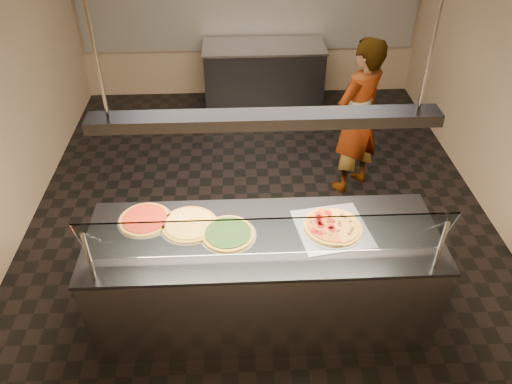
{
  "coord_description": "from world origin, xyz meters",
  "views": [
    {
      "loc": [
        -0.25,
        -4.29,
        3.53
      ],
      "look_at": [
        -0.09,
        -0.98,
        1.02
      ],
      "focal_mm": 35.0,
      "sensor_mm": 36.0,
      "label": 1
    }
  ],
  "objects_px": {
    "serving_counter": "(263,277)",
    "pizza_spatula": "(184,223)",
    "half_pizza_sausage": "(346,226)",
    "half_pizza_pepperoni": "(319,226)",
    "pizza_spinach": "(228,233)",
    "prep_table": "(264,76)",
    "worker": "(358,118)",
    "perforated_tray": "(332,228)",
    "heat_lamp_housing": "(265,119)",
    "pizza_cheese": "(189,224)",
    "sneeze_guard": "(267,238)",
    "pizza_tomato": "(145,219)"
  },
  "relations": [
    {
      "from": "half_pizza_pepperoni",
      "to": "pizza_spinach",
      "type": "relative_size",
      "value": 1.09
    },
    {
      "from": "pizza_cheese",
      "to": "heat_lamp_housing",
      "type": "xyz_separation_m",
      "value": [
        0.58,
        -0.15,
        1.01
      ]
    },
    {
      "from": "pizza_spatula",
      "to": "serving_counter",
      "type": "bearing_deg",
      "value": -13.04
    },
    {
      "from": "half_pizza_pepperoni",
      "to": "heat_lamp_housing",
      "type": "bearing_deg",
      "value": -172.2
    },
    {
      "from": "perforated_tray",
      "to": "half_pizza_sausage",
      "type": "distance_m",
      "value": 0.11
    },
    {
      "from": "pizza_spinach",
      "to": "worker",
      "type": "bearing_deg",
      "value": 52.89
    },
    {
      "from": "half_pizza_sausage",
      "to": "worker",
      "type": "distance_m",
      "value": 1.89
    },
    {
      "from": "heat_lamp_housing",
      "to": "perforated_tray",
      "type": "bearing_deg",
      "value": 6.21
    },
    {
      "from": "pizza_spatula",
      "to": "prep_table",
      "type": "bearing_deg",
      "value": 77.3
    },
    {
      "from": "half_pizza_pepperoni",
      "to": "half_pizza_sausage",
      "type": "xyz_separation_m",
      "value": [
        0.22,
        -0.0,
        -0.01
      ]
    },
    {
      "from": "serving_counter",
      "to": "half_pizza_sausage",
      "type": "bearing_deg",
      "value": 5.17
    },
    {
      "from": "prep_table",
      "to": "worker",
      "type": "distance_m",
      "value": 2.31
    },
    {
      "from": "perforated_tray",
      "to": "heat_lamp_housing",
      "type": "bearing_deg",
      "value": -173.79
    },
    {
      "from": "worker",
      "to": "heat_lamp_housing",
      "type": "height_order",
      "value": "heat_lamp_housing"
    },
    {
      "from": "half_pizza_sausage",
      "to": "serving_counter",
      "type": "bearing_deg",
      "value": -174.83
    },
    {
      "from": "half_pizza_pepperoni",
      "to": "pizza_tomato",
      "type": "xyz_separation_m",
      "value": [
        -1.38,
        0.17,
        -0.02
      ]
    },
    {
      "from": "pizza_spinach",
      "to": "worker",
      "type": "relative_size",
      "value": 0.25
    },
    {
      "from": "serving_counter",
      "to": "pizza_spinach",
      "type": "distance_m",
      "value": 0.55
    },
    {
      "from": "perforated_tray",
      "to": "pizza_spatula",
      "type": "distance_m",
      "value": 1.17
    },
    {
      "from": "perforated_tray",
      "to": "pizza_cheese",
      "type": "bearing_deg",
      "value": 175.38
    },
    {
      "from": "half_pizza_pepperoni",
      "to": "half_pizza_sausage",
      "type": "bearing_deg",
      "value": -0.15
    },
    {
      "from": "pizza_tomato",
      "to": "worker",
      "type": "xyz_separation_m",
      "value": [
        2.08,
        1.66,
        -0.05
      ]
    },
    {
      "from": "serving_counter",
      "to": "perforated_tray",
      "type": "xyz_separation_m",
      "value": [
        0.55,
        0.06,
        0.47
      ]
    },
    {
      "from": "half_pizza_sausage",
      "to": "sneeze_guard",
      "type": "bearing_deg",
      "value": -148.46
    },
    {
      "from": "pizza_cheese",
      "to": "sneeze_guard",
      "type": "bearing_deg",
      "value": -40.34
    },
    {
      "from": "half_pizza_pepperoni",
      "to": "pizza_spatula",
      "type": "relative_size",
      "value": 2.04
    },
    {
      "from": "serving_counter",
      "to": "pizza_spatula",
      "type": "bearing_deg",
      "value": 166.96
    },
    {
      "from": "serving_counter",
      "to": "half_pizza_pepperoni",
      "type": "relative_size",
      "value": 5.74
    },
    {
      "from": "pizza_cheese",
      "to": "heat_lamp_housing",
      "type": "distance_m",
      "value": 1.17
    },
    {
      "from": "pizza_spinach",
      "to": "half_pizza_sausage",
      "type": "bearing_deg",
      "value": 2.13
    },
    {
      "from": "half_pizza_pepperoni",
      "to": "worker",
      "type": "xyz_separation_m",
      "value": [
        0.7,
        1.83,
        -0.07
      ]
    },
    {
      "from": "sneeze_guard",
      "to": "half_pizza_pepperoni",
      "type": "height_order",
      "value": "sneeze_guard"
    },
    {
      "from": "worker",
      "to": "serving_counter",
      "type": "bearing_deg",
      "value": 20.75
    },
    {
      "from": "worker",
      "to": "heat_lamp_housing",
      "type": "relative_size",
      "value": 0.78
    },
    {
      "from": "pizza_spinach",
      "to": "heat_lamp_housing",
      "type": "xyz_separation_m",
      "value": [
        0.27,
        -0.02,
        1.0
      ]
    },
    {
      "from": "sneeze_guard",
      "to": "half_pizza_pepperoni",
      "type": "relative_size",
      "value": 5.23
    },
    {
      "from": "half_pizza_sausage",
      "to": "half_pizza_pepperoni",
      "type": "bearing_deg",
      "value": 179.85
    },
    {
      "from": "perforated_tray",
      "to": "heat_lamp_housing",
      "type": "xyz_separation_m",
      "value": [
        -0.55,
        -0.06,
        1.01
      ]
    },
    {
      "from": "perforated_tray",
      "to": "pizza_spatula",
      "type": "bearing_deg",
      "value": 175.84
    },
    {
      "from": "half_pizza_pepperoni",
      "to": "pizza_cheese",
      "type": "distance_m",
      "value": 1.02
    },
    {
      "from": "pizza_cheese",
      "to": "pizza_spatula",
      "type": "xyz_separation_m",
      "value": [
        -0.04,
        -0.01,
        0.01
      ]
    },
    {
      "from": "serving_counter",
      "to": "pizza_spatula",
      "type": "xyz_separation_m",
      "value": [
        -0.62,
        0.14,
        0.49
      ]
    },
    {
      "from": "serving_counter",
      "to": "half_pizza_pepperoni",
      "type": "height_order",
      "value": "half_pizza_pepperoni"
    },
    {
      "from": "half_pizza_pepperoni",
      "to": "pizza_spinach",
      "type": "xyz_separation_m",
      "value": [
        -0.71,
        -0.04,
        -0.02
      ]
    },
    {
      "from": "heat_lamp_housing",
      "to": "pizza_cheese",
      "type": "bearing_deg",
      "value": 165.49
    },
    {
      "from": "half_pizza_sausage",
      "to": "pizza_spatula",
      "type": "distance_m",
      "value": 1.28
    },
    {
      "from": "half_pizza_sausage",
      "to": "pizza_tomato",
      "type": "height_order",
      "value": "half_pizza_sausage"
    },
    {
      "from": "half_pizza_sausage",
      "to": "pizza_tomato",
      "type": "distance_m",
      "value": 1.6
    },
    {
      "from": "sneeze_guard",
      "to": "half_pizza_pepperoni",
      "type": "xyz_separation_m",
      "value": [
        0.44,
        0.4,
        -0.26
      ]
    },
    {
      "from": "half_pizza_sausage",
      "to": "heat_lamp_housing",
      "type": "distance_m",
      "value": 1.19
    }
  ]
}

